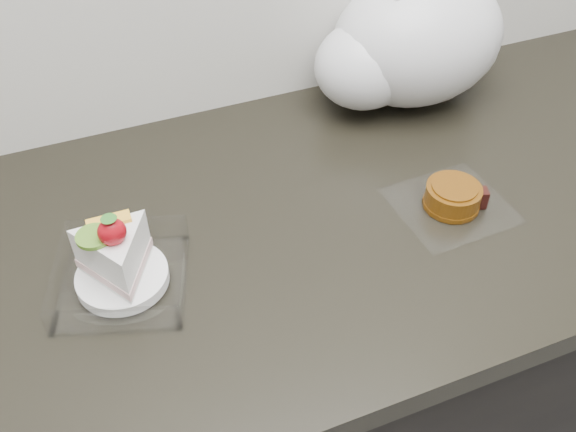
{
  "coord_description": "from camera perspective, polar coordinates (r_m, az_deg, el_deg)",
  "views": [
    {
      "loc": [
        -0.27,
        1.07,
        1.54
      ],
      "look_at": [
        -0.03,
        1.66,
        0.94
      ],
      "focal_mm": 40.0,
      "sensor_mm": 36.0,
      "label": 1
    }
  ],
  "objects": [
    {
      "name": "plastic_bag",
      "position": [
        1.14,
        10.61,
        14.9
      ],
      "size": [
        0.38,
        0.3,
        0.28
      ],
      "rotation": [
        0.0,
        0.0,
        0.26
      ],
      "color": "silver",
      "rests_on": "counter"
    },
    {
      "name": "mooncake_wrap",
      "position": [
        0.97,
        14.48,
        1.55
      ],
      "size": [
        0.17,
        0.16,
        0.04
      ],
      "rotation": [
        0.0,
        0.0,
        0.21
      ],
      "color": "white",
      "rests_on": "counter"
    },
    {
      "name": "cake_tray",
      "position": [
        0.84,
        -14.75,
        -4.34
      ],
      "size": [
        0.2,
        0.2,
        0.13
      ],
      "rotation": [
        0.0,
        0.0,
        -0.32
      ],
      "color": "white",
      "rests_on": "counter"
    },
    {
      "name": "counter",
      "position": [
        1.28,
        0.82,
        -14.71
      ],
      "size": [
        2.04,
        0.64,
        0.9
      ],
      "color": "black",
      "rests_on": "ground"
    }
  ]
}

